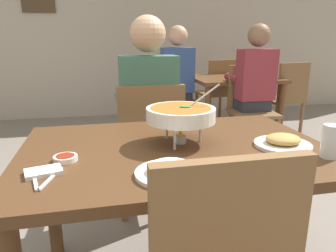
% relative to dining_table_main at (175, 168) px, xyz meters
% --- Properties ---
extents(cafe_rear_partition, '(10.00, 0.10, 3.00)m').
position_rel_dining_table_main_xyz_m(cafe_rear_partition, '(0.00, 3.74, 0.88)').
color(cafe_rear_partition, '#BCB2A3').
rests_on(cafe_rear_partition, ground_plane).
extents(dining_table_main, '(1.30, 0.89, 0.73)m').
position_rel_dining_table_main_xyz_m(dining_table_main, '(0.00, 0.00, 0.00)').
color(dining_table_main, '#51331C').
rests_on(dining_table_main, ground_plane).
extents(chair_diner_main, '(0.44, 0.44, 0.90)m').
position_rel_dining_table_main_xyz_m(chair_diner_main, '(-0.00, 0.73, -0.11)').
color(chair_diner_main, brown).
rests_on(chair_diner_main, ground_plane).
extents(diner_main, '(0.40, 0.45, 1.31)m').
position_rel_dining_table_main_xyz_m(diner_main, '(0.00, 0.76, 0.12)').
color(diner_main, '#2D2D38').
rests_on(diner_main, ground_plane).
extents(curry_bowl, '(0.33, 0.30, 0.26)m').
position_rel_dining_table_main_xyz_m(curry_bowl, '(0.03, 0.04, 0.23)').
color(curry_bowl, silver).
rests_on(curry_bowl, dining_table_main).
extents(rice_plate, '(0.24, 0.24, 0.06)m').
position_rel_dining_table_main_xyz_m(rice_plate, '(-0.09, -0.29, 0.12)').
color(rice_plate, white).
rests_on(rice_plate, dining_table_main).
extents(appetizer_plate, '(0.24, 0.24, 0.06)m').
position_rel_dining_table_main_xyz_m(appetizer_plate, '(0.45, -0.10, 0.12)').
color(appetizer_plate, white).
rests_on(appetizer_plate, dining_table_main).
extents(sauce_dish, '(0.09, 0.09, 0.02)m').
position_rel_dining_table_main_xyz_m(sauce_dish, '(-0.45, -0.07, 0.11)').
color(sauce_dish, white).
rests_on(sauce_dish, dining_table_main).
extents(napkin_folded, '(0.14, 0.11, 0.02)m').
position_rel_dining_table_main_xyz_m(napkin_folded, '(-0.51, -0.18, 0.11)').
color(napkin_folded, white).
rests_on(napkin_folded, dining_table_main).
extents(fork_utensil, '(0.05, 0.17, 0.01)m').
position_rel_dining_table_main_xyz_m(fork_utensil, '(-0.53, -0.23, 0.11)').
color(fork_utensil, silver).
rests_on(fork_utensil, dining_table_main).
extents(spoon_utensil, '(0.06, 0.17, 0.01)m').
position_rel_dining_table_main_xyz_m(spoon_utensil, '(-0.48, -0.23, 0.11)').
color(spoon_utensil, silver).
rests_on(spoon_utensil, dining_table_main).
extents(drink_glass, '(0.07, 0.07, 0.13)m').
position_rel_dining_table_main_xyz_m(drink_glass, '(0.55, -0.25, 0.16)').
color(drink_glass, silver).
rests_on(drink_glass, dining_table_main).
extents(dining_table_far, '(1.00, 0.80, 0.73)m').
position_rel_dining_table_main_xyz_m(dining_table_far, '(1.26, 2.25, -0.03)').
color(dining_table_far, brown).
rests_on(dining_table_far, ground_plane).
extents(chair_bg_left, '(0.46, 0.46, 0.90)m').
position_rel_dining_table_main_xyz_m(chair_bg_left, '(0.60, 2.36, -0.11)').
color(chair_bg_left, brown).
rests_on(chair_bg_left, ground_plane).
extents(chair_bg_middle, '(0.49, 0.49, 0.90)m').
position_rel_dining_table_main_xyz_m(chair_bg_middle, '(1.23, 1.73, -0.11)').
color(chair_bg_middle, brown).
rests_on(chair_bg_middle, ground_plane).
extents(chair_bg_right, '(0.50, 0.50, 0.90)m').
position_rel_dining_table_main_xyz_m(chair_bg_right, '(0.70, 2.83, -0.11)').
color(chair_bg_right, brown).
rests_on(chair_bg_right, ground_plane).
extents(chair_bg_corner, '(0.50, 0.50, 0.90)m').
position_rel_dining_table_main_xyz_m(chair_bg_corner, '(1.90, 2.14, -0.11)').
color(chair_bg_corner, brown).
rests_on(chair_bg_corner, ground_plane).
extents(chair_bg_window, '(0.49, 0.49, 0.90)m').
position_rel_dining_table_main_xyz_m(chair_bg_window, '(1.27, 2.75, -0.11)').
color(chair_bg_window, brown).
rests_on(chair_bg_window, ground_plane).
extents(patron_bg_left, '(0.40, 0.45, 1.31)m').
position_rel_dining_table_main_xyz_m(patron_bg_left, '(0.58, 2.32, 0.12)').
color(patron_bg_left, '#2D2D38').
rests_on(patron_bg_left, ground_plane).
extents(patron_bg_middle, '(0.40, 0.45, 1.31)m').
position_rel_dining_table_main_xyz_m(patron_bg_middle, '(1.24, 1.71, 0.12)').
color(patron_bg_middle, '#2D2D38').
rests_on(patron_bg_middle, ground_plane).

